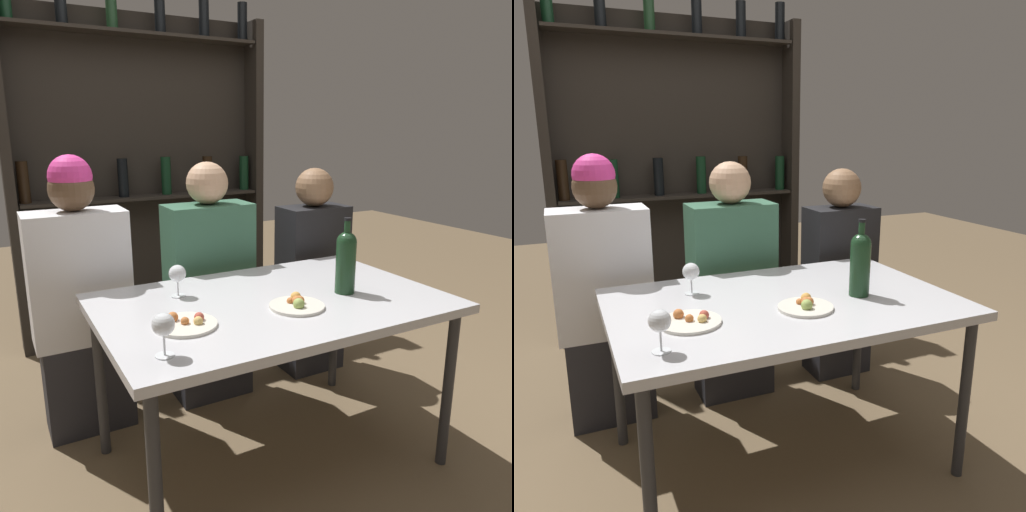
# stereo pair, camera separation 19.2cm
# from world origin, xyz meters

# --- Properties ---
(ground_plane) EXTENTS (10.00, 10.00, 0.00)m
(ground_plane) POSITION_xyz_m (0.00, 0.00, 0.00)
(ground_plane) COLOR brown
(dining_table) EXTENTS (1.38, 0.89, 0.73)m
(dining_table) POSITION_xyz_m (0.00, 0.00, 0.68)
(dining_table) COLOR silver
(dining_table) RESTS_ON ground_plane
(wine_rack_wall) EXTENTS (1.73, 0.21, 2.24)m
(wine_rack_wall) POSITION_xyz_m (-0.00, 1.74, 1.14)
(wine_rack_wall) COLOR #28231E
(wine_rack_wall) RESTS_ON ground_plane
(wine_bottle) EXTENTS (0.08, 0.08, 0.32)m
(wine_bottle) POSITION_xyz_m (0.31, -0.07, 0.88)
(wine_bottle) COLOR #19381E
(wine_bottle) RESTS_ON dining_table
(wine_glass_0) EXTENTS (0.07, 0.07, 0.14)m
(wine_glass_0) POSITION_xyz_m (-0.55, -0.29, 0.83)
(wine_glass_0) COLOR silver
(wine_glass_0) RESTS_ON dining_table
(wine_glass_1) EXTENTS (0.07, 0.07, 0.13)m
(wine_glass_1) POSITION_xyz_m (-0.32, 0.22, 0.83)
(wine_glass_1) COLOR silver
(wine_glass_1) RESTS_ON dining_table
(food_plate_0) EXTENTS (0.21, 0.21, 0.05)m
(food_plate_0) POSITION_xyz_m (0.04, -0.13, 0.75)
(food_plate_0) COLOR silver
(food_plate_0) RESTS_ON dining_table
(food_plate_1) EXTENTS (0.22, 0.22, 0.04)m
(food_plate_1) POSITION_xyz_m (-0.41, -0.10, 0.74)
(food_plate_1) COLOR silver
(food_plate_1) RESTS_ON dining_table
(seated_person_left) EXTENTS (0.44, 0.22, 1.30)m
(seated_person_left) POSITION_xyz_m (-0.64, 0.64, 0.62)
(seated_person_left) COLOR #26262B
(seated_person_left) RESTS_ON ground_plane
(seated_person_center) EXTENTS (0.43, 0.22, 1.25)m
(seated_person_center) POSITION_xyz_m (0.00, 0.64, 0.59)
(seated_person_center) COLOR #26262B
(seated_person_center) RESTS_ON ground_plane
(seated_person_right) EXTENTS (0.38, 0.22, 1.19)m
(seated_person_right) POSITION_xyz_m (0.65, 0.64, 0.57)
(seated_person_right) COLOR #26262B
(seated_person_right) RESTS_ON ground_plane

